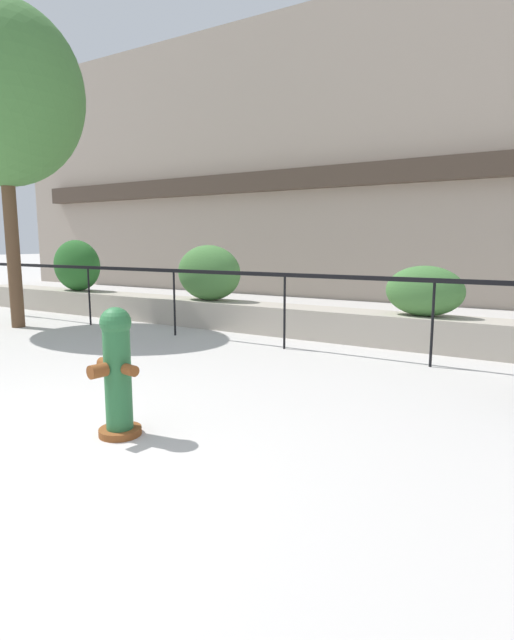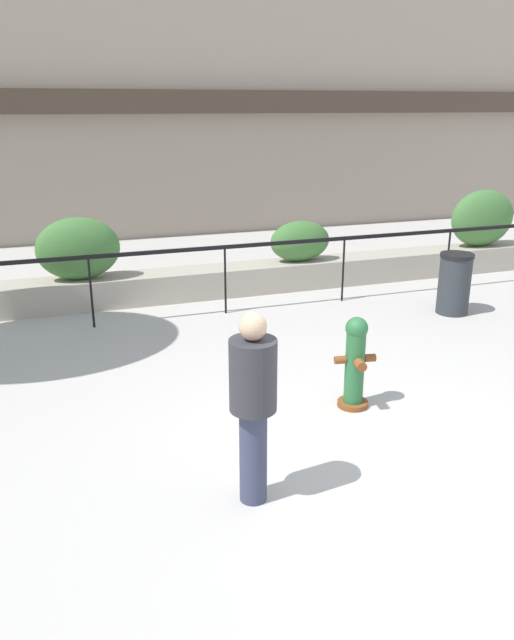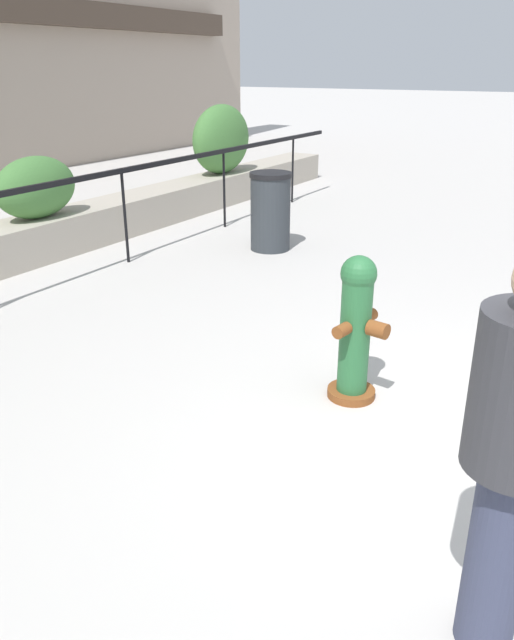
{
  "view_description": "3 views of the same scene",
  "coord_description": "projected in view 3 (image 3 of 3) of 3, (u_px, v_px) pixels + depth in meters",
  "views": [
    {
      "loc": [
        3.47,
        -1.65,
        1.6
      ],
      "look_at": [
        1.11,
        2.27,
        0.88
      ],
      "focal_mm": 28.0,
      "sensor_mm": 36.0,
      "label": 1
    },
    {
      "loc": [
        -2.72,
        -4.6,
        3.29
      ],
      "look_at": [
        -0.16,
        2.82,
        0.57
      ],
      "focal_mm": 35.0,
      "sensor_mm": 36.0,
      "label": 2
    },
    {
      "loc": [
        -3.4,
        -0.35,
        2.28
      ],
      "look_at": [
        0.46,
        2.0,
        0.42
      ],
      "focal_mm": 35.0,
      "sensor_mm": 36.0,
      "label": 3
    }
  ],
  "objects": [
    {
      "name": "ground_plane",
      "position": [
        502.0,
        476.0,
        3.72
      ],
      "size": [
        120.0,
        120.0,
        0.0
      ],
      "primitive_type": "plane",
      "color": "#BCB7B2"
    },
    {
      "name": "hedge_bush_2",
      "position": [
        36.0,
        187.0,
        7.68
      ],
      "size": [
        1.16,
        0.57,
        0.76
      ],
      "primitive_type": "ellipsoid",
      "color": "#427538",
      "rests_on": "planter_wall_low"
    },
    {
      "name": "hedge_bush_3",
      "position": [
        222.0,
        139.0,
        10.82
      ],
      "size": [
        1.45,
        0.65,
        1.16
      ],
      "primitive_type": "ellipsoid",
      "color": "#427538",
      "rests_on": "planter_wall_low"
    },
    {
      "name": "trash_bin",
      "position": [
        270.0,
        211.0,
        8.13
      ],
      "size": [
        0.55,
        0.55,
        1.01
      ],
      "color": "#2D3338",
      "rests_on": "ground"
    },
    {
      "name": "fire_hydrant",
      "position": [
        356.0,
        328.0,
        4.41
      ],
      "size": [
        0.48,
        0.46,
        1.08
      ],
      "color": "brown",
      "rests_on": "ground"
    }
  ]
}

